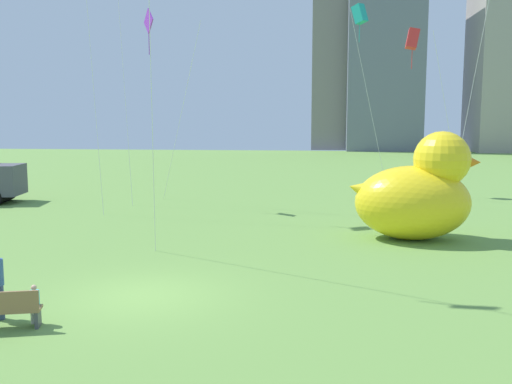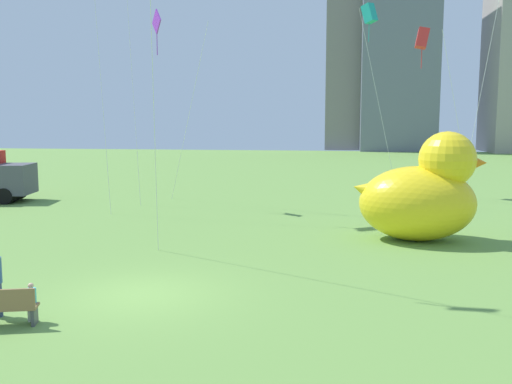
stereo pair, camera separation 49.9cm
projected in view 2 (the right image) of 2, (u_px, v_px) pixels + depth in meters
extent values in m
plane|color=#689443|center=(140.00, 295.00, 15.15)|extent=(140.00, 140.00, 0.00)
cube|color=olive|center=(3.00, 308.00, 12.85)|extent=(1.59, 0.84, 0.06)
cube|color=#47474C|center=(34.00, 316.00, 12.96)|extent=(0.17, 0.38, 0.39)
cylinder|color=silver|center=(30.00, 312.00, 13.14)|extent=(0.10, 0.10, 0.45)
cylinder|color=silver|center=(34.00, 312.00, 13.13)|extent=(0.10, 0.10, 0.45)
cylinder|color=#4CBFC6|center=(31.00, 296.00, 13.08)|extent=(0.22, 0.22, 0.34)
sphere|color=#D8AD8C|center=(31.00, 286.00, 13.05)|extent=(0.13, 0.13, 0.13)
ellipsoid|color=yellow|center=(417.00, 203.00, 21.83)|extent=(4.39, 3.24, 2.86)
sphere|color=yellow|center=(447.00, 160.00, 21.47)|extent=(2.14, 2.14, 2.14)
cone|color=orange|center=(474.00, 163.00, 21.35)|extent=(0.96, 0.96, 0.96)
cone|color=yellow|center=(367.00, 190.00, 22.02)|extent=(1.31, 1.15, 1.38)
cube|color=#4C4C56|center=(15.00, 179.00, 32.03)|extent=(2.15, 2.56, 1.68)
cylinder|color=black|center=(12.00, 194.00, 32.13)|extent=(1.28, 2.52, 0.90)
cube|color=gray|center=(356.00, 64.00, 86.56)|extent=(8.90, 7.64, 25.96)
cube|color=slate|center=(398.00, 53.00, 83.47)|extent=(10.71, 10.53, 28.49)
cylinder|color=silver|center=(457.00, 120.00, 31.54)|extent=(2.66, 3.74, 9.23)
cube|color=red|center=(422.00, 38.00, 32.50)|extent=(0.82, 0.78, 1.27)
cylinder|color=red|center=(422.00, 54.00, 32.61)|extent=(0.04, 0.04, 1.60)
cylinder|color=silver|center=(98.00, 47.00, 27.52)|extent=(1.24, 1.20, 16.20)
cylinder|color=silver|center=(152.00, 37.00, 17.66)|extent=(0.99, 3.41, 14.36)
cylinder|color=silver|center=(379.00, 104.00, 34.09)|extent=(2.65, 1.25, 11.04)
cube|color=teal|center=(369.00, 13.00, 34.75)|extent=(1.10, 0.99, 1.26)
cylinder|color=teal|center=(369.00, 29.00, 34.87)|extent=(0.04, 0.04, 1.60)
cylinder|color=silver|center=(129.00, 22.00, 30.58)|extent=(1.47, 1.82, 19.62)
cylinder|color=silver|center=(491.00, 43.00, 28.63)|extent=(2.38, 0.15, 16.89)
cylinder|color=silver|center=(189.00, 116.00, 31.28)|extent=(2.88, 2.56, 9.65)
cube|color=purple|center=(157.00, 22.00, 29.44)|extent=(0.81, 1.06, 1.27)
cylinder|color=purple|center=(157.00, 39.00, 29.55)|extent=(0.04, 0.04, 1.60)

